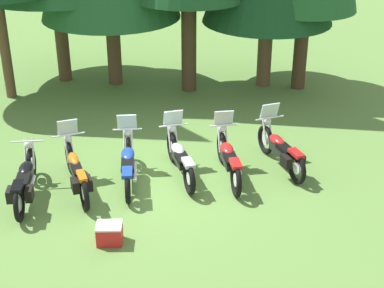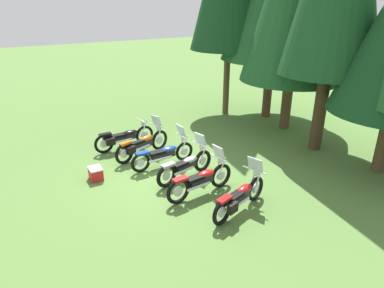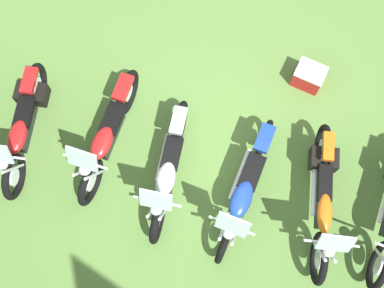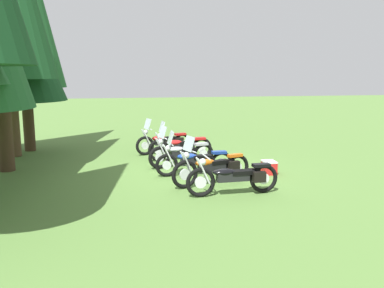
% 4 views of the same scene
% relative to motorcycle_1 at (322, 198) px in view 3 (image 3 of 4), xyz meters
% --- Properties ---
extents(ground_plane, '(80.00, 80.00, 0.00)m').
position_rel_motorcycle_1_xyz_m(ground_plane, '(1.76, 0.24, -0.48)').
color(ground_plane, '#547A38').
extents(motorcycle_1, '(0.97, 2.36, 1.39)m').
position_rel_motorcycle_1_xyz_m(motorcycle_1, '(0.00, 0.00, 0.00)').
color(motorcycle_1, black).
rests_on(motorcycle_1, ground_plane).
extents(motorcycle_2, '(0.66, 2.37, 1.35)m').
position_rel_motorcycle_1_xyz_m(motorcycle_2, '(1.10, 0.31, -0.02)').
color(motorcycle_2, black).
rests_on(motorcycle_2, ground_plane).
extents(motorcycle_3, '(0.74, 2.25, 1.38)m').
position_rel_motorcycle_1_xyz_m(motorcycle_3, '(2.26, 0.49, -0.02)').
color(motorcycle_3, black).
rests_on(motorcycle_3, ground_plane).
extents(motorcycle_4, '(0.67, 2.32, 1.39)m').
position_rel_motorcycle_1_xyz_m(motorcycle_4, '(3.34, 0.36, 0.00)').
color(motorcycle_4, black).
rests_on(motorcycle_4, ground_plane).
extents(motorcycle_5, '(0.96, 2.20, 1.37)m').
position_rel_motorcycle_1_xyz_m(motorcycle_5, '(4.61, 0.72, -0.01)').
color(motorcycle_5, black).
rests_on(motorcycle_5, ground_plane).
extents(picnic_cooler, '(0.50, 0.40, 0.40)m').
position_rel_motorcycle_1_xyz_m(picnic_cooler, '(0.81, -1.97, -0.28)').
color(picnic_cooler, red).
rests_on(picnic_cooler, ground_plane).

